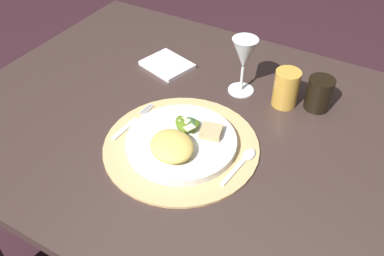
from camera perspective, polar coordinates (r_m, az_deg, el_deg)
name	(u,v)px	position (r m, az deg, el deg)	size (l,w,h in m)	color
dining_table	(189,151)	(1.14, -0.35, -3.17)	(1.18, 0.91, 0.71)	#392A25
placemat	(181,146)	(0.98, -1.47, -2.42)	(0.36, 0.36, 0.01)	tan
dinner_plate	(181,142)	(0.97, -1.48, -1.90)	(0.26, 0.26, 0.02)	silver
pasta_serving	(172,146)	(0.92, -2.72, -2.45)	(0.11, 0.09, 0.03)	#E4C15B
salad_greens	(187,125)	(0.99, -0.65, 0.45)	(0.07, 0.07, 0.03)	#297825
bread_piece	(211,132)	(0.97, 2.61, -0.49)	(0.05, 0.04, 0.02)	tan
fork	(131,123)	(1.04, -8.22, 0.68)	(0.02, 0.15, 0.00)	silver
spoon	(244,160)	(0.94, 7.06, -4.33)	(0.03, 0.13, 0.01)	silver
napkin	(167,65)	(1.25, -3.39, 8.56)	(0.13, 0.11, 0.01)	white
wine_glass	(244,56)	(1.10, 7.06, 9.68)	(0.07, 0.07, 0.16)	silver
amber_tumbler	(286,88)	(1.10, 12.64, 5.27)	(0.06, 0.06, 0.10)	gold
dark_tumbler	(319,94)	(1.11, 16.87, 4.48)	(0.07, 0.07, 0.09)	black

